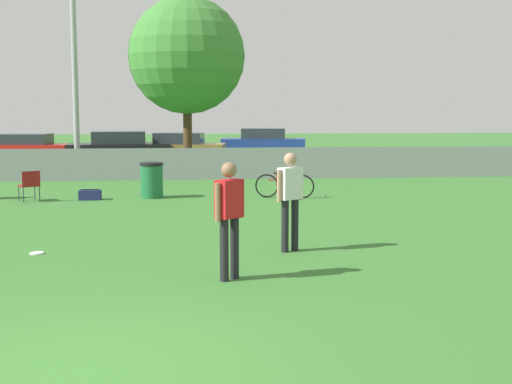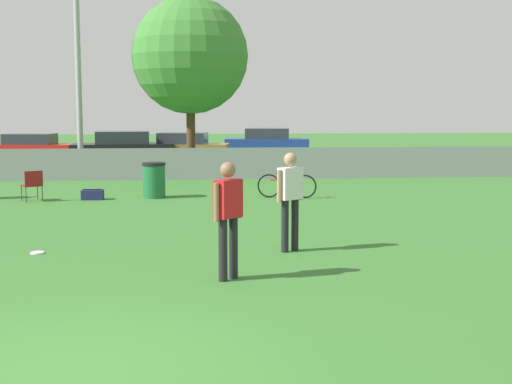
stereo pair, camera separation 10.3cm
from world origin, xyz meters
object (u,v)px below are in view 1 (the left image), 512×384
(trash_bin, at_px, (152,180))
(parked_car_blue, at_px, (263,143))
(player_receiver_white, at_px, (290,194))
(folding_chair_sideline, at_px, (30,184))
(parked_car_tan, at_px, (179,148))
(gear_bag_sideline, at_px, (90,195))
(frisbee_disc, at_px, (37,253))
(parked_car_red, at_px, (26,148))
(parked_car_dark, at_px, (119,148))
(player_thrower_red, at_px, (229,211))
(light_pole, at_px, (74,30))
(tree_near_pole, at_px, (187,56))
(bicycle_sideline, at_px, (285,186))

(trash_bin, height_order, parked_car_blue, parked_car_blue)
(player_receiver_white, bearing_deg, folding_chair_sideline, 96.60)
(parked_car_blue, bearing_deg, parked_car_tan, -129.04)
(gear_bag_sideline, bearing_deg, frisbee_disc, -89.99)
(parked_car_red, distance_m, parked_car_dark, 4.55)
(parked_car_tan, bearing_deg, gear_bag_sideline, -91.35)
(folding_chair_sideline, bearing_deg, trash_bin, 160.09)
(player_receiver_white, height_order, trash_bin, player_receiver_white)
(parked_car_blue, bearing_deg, folding_chair_sideline, -107.73)
(player_thrower_red, bearing_deg, folding_chair_sideline, 72.47)
(player_receiver_white, xyz_separation_m, frisbee_disc, (-4.37, 0.22, -1.00))
(light_pole, bearing_deg, player_receiver_white, -67.59)
(trash_bin, relative_size, parked_car_red, 0.23)
(folding_chair_sideline, bearing_deg, gear_bag_sideline, 158.77)
(light_pole, relative_size, frisbee_disc, 35.78)
(tree_near_pole, height_order, parked_car_dark, tree_near_pole)
(frisbee_disc, xyz_separation_m, bicycle_sideline, (5.32, 7.07, 0.33))
(light_pole, distance_m, tree_near_pole, 4.03)
(player_thrower_red, height_order, player_receiver_white, same)
(player_receiver_white, bearing_deg, light_pole, 79.73)
(tree_near_pole, xyz_separation_m, parked_car_tan, (-0.35, 6.13, -3.69))
(folding_chair_sideline, xyz_separation_m, bicycle_sideline, (6.87, 0.05, -0.14))
(trash_bin, relative_size, parked_car_dark, 0.22)
(frisbee_disc, bearing_deg, light_pole, 95.12)
(player_receiver_white, height_order, folding_chair_sideline, player_receiver_white)
(parked_car_red, bearing_deg, parked_car_blue, 23.20)
(player_thrower_red, bearing_deg, bicycle_sideline, 32.20)
(frisbee_disc, distance_m, trash_bin, 7.66)
(light_pole, xyz_separation_m, parked_car_dark, (0.90, 6.25, -4.48))
(bicycle_sideline, height_order, trash_bin, trash_bin)
(folding_chair_sideline, height_order, gear_bag_sideline, folding_chair_sideline)
(bicycle_sideline, distance_m, gear_bag_sideline, 5.33)
(frisbee_disc, distance_m, parked_car_red, 21.49)
(light_pole, relative_size, parked_car_tan, 2.04)
(parked_car_red, height_order, parked_car_tan, parked_car_tan)
(player_thrower_red, xyz_separation_m, frisbee_disc, (-3.18, 2.17, -1.00))
(parked_car_tan, bearing_deg, light_pole, -108.54)
(parked_car_dark, xyz_separation_m, parked_car_tan, (2.64, 0.53, -0.03))
(player_thrower_red, relative_size, bicycle_sideline, 1.07)
(gear_bag_sideline, height_order, parked_car_tan, parked_car_tan)
(light_pole, bearing_deg, parked_car_blue, 53.98)
(light_pole, xyz_separation_m, parked_car_red, (-3.40, 7.73, -4.53))
(light_pole, distance_m, parked_car_tan, 8.88)
(tree_near_pole, height_order, gear_bag_sideline, tree_near_pole)
(bicycle_sideline, relative_size, parked_car_blue, 0.36)
(light_pole, distance_m, parked_car_red, 9.58)
(light_pole, xyz_separation_m, frisbee_disc, (1.19, -13.26, -5.15))
(frisbee_disc, bearing_deg, gear_bag_sideline, 90.01)
(light_pole, distance_m, frisbee_disc, 14.27)
(bicycle_sideline, relative_size, parked_car_dark, 0.35)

